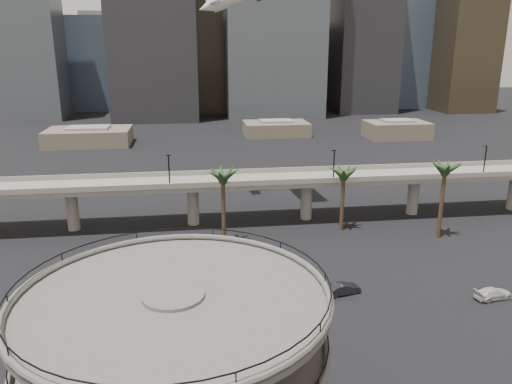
{
  "coord_description": "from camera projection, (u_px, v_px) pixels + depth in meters",
  "views": [
    {
      "loc": [
        -11.61,
        -35.68,
        32.8
      ],
      "look_at": [
        -2.72,
        28.0,
        13.89
      ],
      "focal_mm": 35.0,
      "sensor_mm": 36.0,
      "label": 1
    }
  ],
  "objects": [
    {
      "name": "parking_ramp",
      "position": [
        177.0,
        373.0,
        36.4
      ],
      "size": [
        22.2,
        22.2,
        17.35
      ],
      "color": "#53504D",
      "rests_on": "ground"
    },
    {
      "name": "overpass",
      "position": [
        251.0,
        185.0,
        94.88
      ],
      "size": [
        130.0,
        9.3,
        14.7
      ],
      "color": "gray",
      "rests_on": "ground"
    },
    {
      "name": "palm_trees",
      "position": [
        339.0,
        175.0,
        85.75
      ],
      "size": [
        42.4,
        10.4,
        14.0
      ],
      "color": "#46321E",
      "rests_on": "ground"
    },
    {
      "name": "low_buildings",
      "position": [
        239.0,
        132.0,
        180.01
      ],
      "size": [
        135.0,
        27.5,
        6.8
      ],
      "color": "brown",
      "rests_on": "ground"
    },
    {
      "name": "skyline",
      "position": [
        238.0,
        21.0,
        240.53
      ],
      "size": [
        269.0,
        86.0,
        120.57
      ],
      "color": "#84735B",
      "rests_on": "ground"
    },
    {
      "name": "car_a",
      "position": [
        221.0,
        344.0,
        55.86
      ],
      "size": [
        4.11,
        2.15,
        1.34
      ],
      "primitive_type": "imported",
      "rotation": [
        0.0,
        0.0,
        1.72
      ],
      "color": "#AC3A18",
      "rests_on": "ground"
    },
    {
      "name": "car_b",
      "position": [
        343.0,
        289.0,
        68.3
      ],
      "size": [
        5.12,
        2.74,
        1.6
      ],
      "primitive_type": "imported",
      "rotation": [
        0.0,
        0.0,
        1.8
      ],
      "color": "black",
      "rests_on": "ground"
    },
    {
      "name": "car_c",
      "position": [
        493.0,
        293.0,
        67.09
      ],
      "size": [
        5.53,
        2.92,
        1.53
      ],
      "primitive_type": "imported",
      "rotation": [
        0.0,
        0.0,
        1.73
      ],
      "color": "silver",
      "rests_on": "ground"
    }
  ]
}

